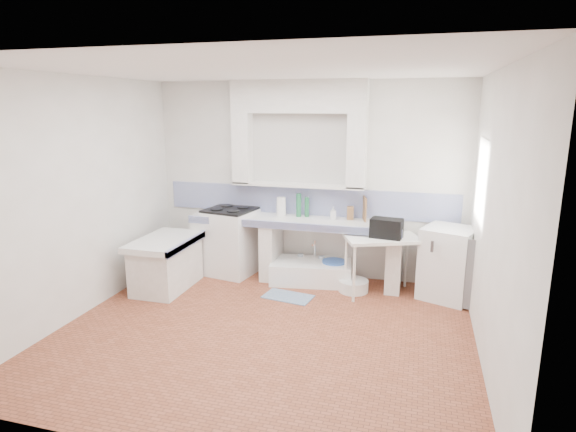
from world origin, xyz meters
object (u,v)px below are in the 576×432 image
(stove, at_px, (231,242))
(side_table, at_px, (381,266))
(sink, at_px, (311,272))
(fridge, at_px, (448,263))

(stove, bearing_deg, side_table, 4.16)
(stove, height_order, side_table, stove)
(sink, xyz_separation_m, fridge, (1.83, -0.08, 0.33))
(sink, xyz_separation_m, side_table, (0.99, -0.20, 0.26))
(stove, distance_m, fridge, 3.06)
(fridge, bearing_deg, sink, -161.77)
(stove, bearing_deg, sink, 8.65)
(sink, bearing_deg, side_table, -19.93)
(sink, relative_size, side_table, 1.19)
(side_table, bearing_deg, stove, 151.25)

